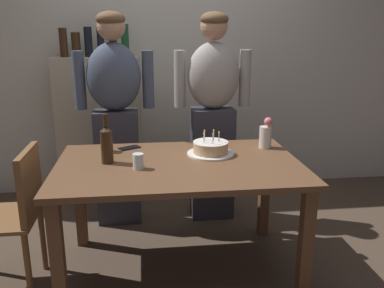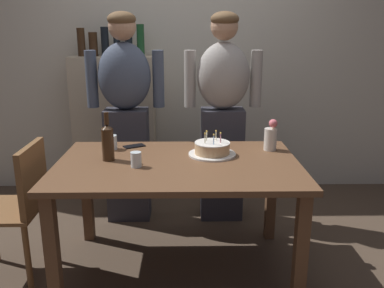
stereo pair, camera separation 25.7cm
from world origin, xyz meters
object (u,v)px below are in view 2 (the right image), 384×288
(water_glass_near, at_px, (111,142))
(person_man_bearded, at_px, (126,115))
(water_glass_far, at_px, (136,160))
(cell_phone, at_px, (134,146))
(birthday_cake, at_px, (212,149))
(flower_vase, at_px, (271,137))
(dining_chair, at_px, (19,201))
(wine_bottle, at_px, (108,141))
(person_woman_cardigan, at_px, (223,115))

(water_glass_near, bearing_deg, person_man_bearded, 85.98)
(water_glass_far, distance_m, cell_phone, 0.44)
(birthday_cake, bearing_deg, water_glass_near, 167.91)
(birthday_cake, distance_m, flower_vase, 0.42)
(cell_phone, distance_m, person_man_bearded, 0.47)
(water_glass_far, bearing_deg, flower_vase, 21.44)
(water_glass_far, distance_m, dining_chair, 0.78)
(wine_bottle, height_order, person_woman_cardigan, person_woman_cardigan)
(person_woman_cardigan, distance_m, dining_chair, 1.61)
(water_glass_far, relative_size, wine_bottle, 0.30)
(water_glass_near, bearing_deg, water_glass_far, -60.51)
(cell_phone, height_order, person_woman_cardigan, person_woman_cardigan)
(birthday_cake, xyz_separation_m, person_woman_cardigan, (0.12, 0.65, 0.09))
(water_glass_near, distance_m, dining_chair, 0.69)
(birthday_cake, bearing_deg, dining_chair, -169.64)
(flower_vase, height_order, person_woman_cardigan, person_woman_cardigan)
(birthday_cake, bearing_deg, person_woman_cardigan, 79.32)
(person_woman_cardigan, xyz_separation_m, dining_chair, (-1.32, -0.87, -0.36))
(flower_vase, relative_size, dining_chair, 0.25)
(person_man_bearded, height_order, dining_chair, person_man_bearded)
(water_glass_near, height_order, flower_vase, flower_vase)
(person_man_bearded, bearing_deg, cell_phone, 104.27)
(water_glass_near, xyz_separation_m, wine_bottle, (0.02, -0.24, 0.07))
(water_glass_far, bearing_deg, person_woman_cardigan, 56.09)
(water_glass_near, bearing_deg, birthday_cake, -12.09)
(person_woman_cardigan, relative_size, dining_chair, 1.90)
(water_glass_near, xyz_separation_m, flower_vase, (1.08, -0.03, 0.05))
(birthday_cake, xyz_separation_m, cell_phone, (-0.53, 0.21, -0.04))
(birthday_cake, distance_m, person_man_bearded, 0.92)
(cell_phone, height_order, dining_chair, dining_chair)
(water_glass_near, relative_size, person_man_bearded, 0.06)
(water_glass_near, relative_size, cell_phone, 0.67)
(water_glass_near, xyz_separation_m, dining_chair, (-0.51, -0.36, -0.27))
(water_glass_near, relative_size, wine_bottle, 0.32)
(birthday_cake, xyz_separation_m, water_glass_near, (-0.68, 0.15, 0.01))
(water_glass_near, bearing_deg, wine_bottle, -84.27)
(water_glass_far, xyz_separation_m, person_woman_cardigan, (0.59, 0.88, 0.09))
(flower_vase, relative_size, person_woman_cardigan, 0.13)
(water_glass_near, distance_m, cell_phone, 0.17)
(cell_phone, bearing_deg, water_glass_near, 172.87)
(water_glass_far, height_order, dining_chair, dining_chair)
(person_man_bearded, distance_m, dining_chair, 1.09)
(flower_vase, bearing_deg, person_man_bearded, 152.89)
(birthday_cake, height_order, water_glass_far, birthday_cake)
(water_glass_far, bearing_deg, water_glass_near, 119.49)
(person_man_bearded, distance_m, person_woman_cardigan, 0.77)
(flower_vase, xyz_separation_m, dining_chair, (-1.60, -0.33, -0.32))
(dining_chair, bearing_deg, cell_phone, 122.67)
(water_glass_far, bearing_deg, cell_phone, 98.50)
(wine_bottle, bearing_deg, water_glass_far, -35.33)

